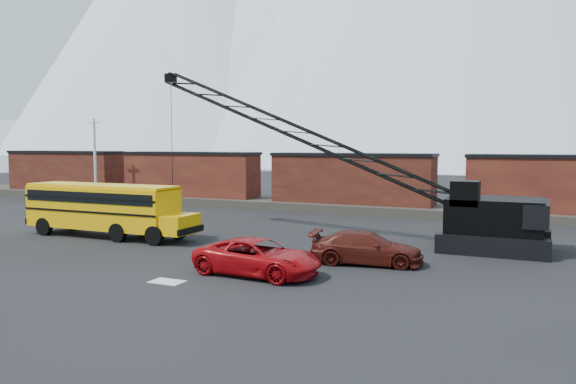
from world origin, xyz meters
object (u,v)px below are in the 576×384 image
maroon_suv (366,248)px  crawler_crane (327,145)px  red_pickup (258,257)px  school_bus (106,208)px

maroon_suv → crawler_crane: 9.15m
red_pickup → school_bus: bearing=72.8°
maroon_suv → crawler_crane: (-4.44, 6.41, 4.80)m
school_bus → maroon_suv: 16.66m
red_pickup → crawler_crane: (-0.79, 10.51, 4.78)m
maroon_suv → crawler_crane: size_ratio=0.22×
school_bus → crawler_crane: (12.17, 5.52, 3.77)m
school_bus → maroon_suv: school_bus is taller
school_bus → crawler_crane: bearing=24.4°
red_pickup → maroon_suv: (3.64, 4.10, -0.02)m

